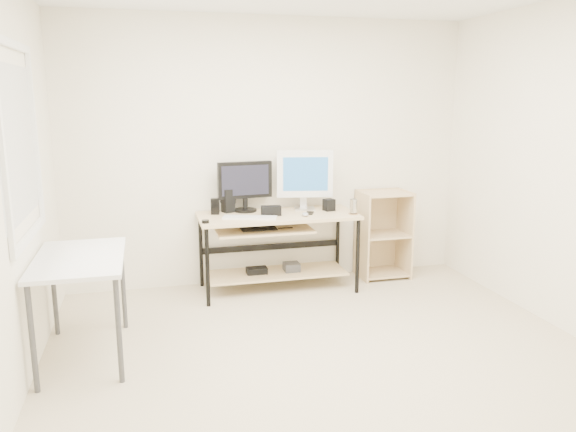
# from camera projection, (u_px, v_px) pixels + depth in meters

# --- Properties ---
(room) EXTENTS (4.01, 4.01, 2.62)m
(room) POSITION_uv_depth(u_px,v_px,m) (314.00, 180.00, 3.65)
(room) COLOR beige
(room) RESTS_ON ground
(desk) EXTENTS (1.50, 0.65, 0.75)m
(desk) POSITION_uv_depth(u_px,v_px,m) (275.00, 236.00, 5.37)
(desk) COLOR beige
(desk) RESTS_ON ground
(side_table) EXTENTS (0.60, 1.00, 0.75)m
(side_table) POSITION_uv_depth(u_px,v_px,m) (80.00, 267.00, 3.94)
(side_table) COLOR white
(side_table) RESTS_ON ground
(shelf_unit) EXTENTS (0.50, 0.40, 0.90)m
(shelf_unit) POSITION_uv_depth(u_px,v_px,m) (382.00, 233.00, 5.83)
(shelf_unit) COLOR #DBBE89
(shelf_unit) RESTS_ON ground
(black_monitor) EXTENTS (0.53, 0.22, 0.49)m
(black_monitor) POSITION_uv_depth(u_px,v_px,m) (245.00, 183.00, 5.40)
(black_monitor) COLOR black
(black_monitor) RESTS_ON desk
(white_imac) EXTENTS (0.55, 0.18, 0.59)m
(white_imac) POSITION_uv_depth(u_px,v_px,m) (305.00, 175.00, 5.48)
(white_imac) COLOR silver
(white_imac) RESTS_ON desk
(keyboard) EXTENTS (0.51, 0.29, 0.02)m
(keyboard) POSITION_uv_depth(u_px,v_px,m) (250.00, 217.00, 5.14)
(keyboard) COLOR white
(keyboard) RESTS_ON desk
(mouse) EXTENTS (0.08, 0.11, 0.03)m
(mouse) POSITION_uv_depth(u_px,v_px,m) (305.00, 214.00, 5.24)
(mouse) COLOR #B3B3B8
(mouse) RESTS_ON desk
(center_speaker) EXTENTS (0.19, 0.09, 0.09)m
(center_speaker) POSITION_uv_depth(u_px,v_px,m) (271.00, 211.00, 5.26)
(center_speaker) COLOR black
(center_speaker) RESTS_ON desk
(speaker_left) EXTENTS (0.15, 0.15, 0.23)m
(speaker_left) POSITION_uv_depth(u_px,v_px,m) (228.00, 200.00, 5.40)
(speaker_left) COLOR black
(speaker_left) RESTS_ON desk
(speaker_right) EXTENTS (0.11, 0.11, 0.11)m
(speaker_right) POSITION_uv_depth(u_px,v_px,m) (329.00, 205.00, 5.48)
(speaker_right) COLOR black
(speaker_right) RESTS_ON desk
(audio_controller) EXTENTS (0.09, 0.07, 0.16)m
(audio_controller) POSITION_uv_depth(u_px,v_px,m) (215.00, 206.00, 5.31)
(audio_controller) COLOR black
(audio_controller) RESTS_ON desk
(volume_puck) EXTENTS (0.07, 0.07, 0.03)m
(volume_puck) POSITION_uv_depth(u_px,v_px,m) (205.00, 222.00, 4.96)
(volume_puck) COLOR black
(volume_puck) RESTS_ON desk
(smartphone) EXTENTS (0.12, 0.15, 0.01)m
(smartphone) POSITION_uv_depth(u_px,v_px,m) (310.00, 213.00, 5.36)
(smartphone) COLOR black
(smartphone) RESTS_ON desk
(coaster) EXTENTS (0.11, 0.11, 0.01)m
(coaster) POSITION_uv_depth(u_px,v_px,m) (353.00, 214.00, 5.33)
(coaster) COLOR #A9784C
(coaster) RESTS_ON desk
(drinking_glass) EXTENTS (0.08, 0.08, 0.14)m
(drinking_glass) POSITION_uv_depth(u_px,v_px,m) (353.00, 206.00, 5.31)
(drinking_glass) COLOR white
(drinking_glass) RESTS_ON coaster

